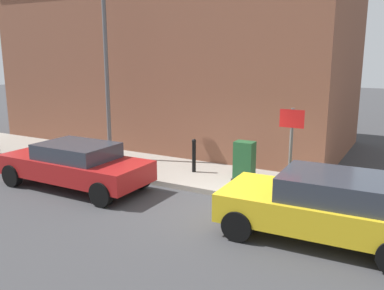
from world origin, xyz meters
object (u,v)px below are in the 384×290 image
(car_red, at_px, (75,164))
(utility_cabinet, at_px, (244,163))
(bollard_near_cabinet, at_px, (194,154))
(car_yellow, at_px, (323,205))
(lamppost, at_px, (106,66))
(street_sign, at_px, (291,141))

(car_red, bearing_deg, utility_cabinet, -148.94)
(bollard_near_cabinet, bearing_deg, car_red, 136.90)
(car_yellow, distance_m, lamppost, 8.59)
(car_red, bearing_deg, bollard_near_cabinet, -133.07)
(bollard_near_cabinet, distance_m, street_sign, 3.54)
(utility_cabinet, bearing_deg, car_red, 121.03)
(utility_cabinet, relative_size, bollard_near_cabinet, 1.11)
(bollard_near_cabinet, bearing_deg, car_yellow, -120.31)
(car_red, distance_m, utility_cabinet, 4.76)
(car_yellow, xyz_separation_m, lamppost, (2.64, 7.76, 2.57))
(car_red, distance_m, lamppost, 3.83)
(bollard_near_cabinet, relative_size, street_sign, 0.45)
(utility_cabinet, bearing_deg, car_yellow, -132.40)
(bollard_near_cabinet, bearing_deg, lamppost, 88.87)
(car_red, xyz_separation_m, bollard_near_cabinet, (2.56, -2.39, 0.01))
(bollard_near_cabinet, relative_size, lamppost, 0.18)
(car_yellow, bearing_deg, utility_cabinet, -44.11)
(car_red, bearing_deg, car_yellow, 179.90)
(car_yellow, distance_m, bollard_near_cabinet, 5.09)
(bollard_near_cabinet, height_order, lamppost, lamppost)
(car_yellow, distance_m, street_sign, 2.14)
(car_red, xyz_separation_m, street_sign, (1.54, -5.64, 0.97))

